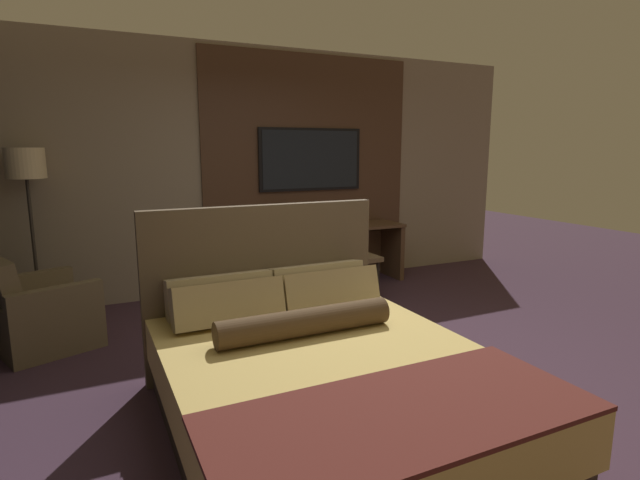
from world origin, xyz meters
TOP-DOWN VIEW (x-y plane):
  - ground_plane at (0.00, 0.00)m, footprint 16.00×16.00m
  - wall_back_tv_panel at (0.11, 2.59)m, footprint 7.20×0.09m
  - bed at (-0.64, -0.56)m, footprint 1.77×2.24m
  - desk at (0.71, 2.31)m, footprint 2.15×0.52m
  - tv at (0.71, 2.52)m, footprint 1.33×0.04m
  - desk_chair at (0.82, 1.70)m, footprint 0.49×0.49m
  - armchair_by_window at (-2.22, 1.56)m, footprint 0.93×0.95m
  - floor_lamp at (-2.28, 2.30)m, footprint 0.34×0.34m
  - vase_tall at (0.23, 2.26)m, footprint 0.13×0.13m

SIDE VIEW (x-z plane):
  - ground_plane at x=0.00m, z-range 0.00..0.00m
  - armchair_by_window at x=-2.22m, z-range -0.12..0.68m
  - bed at x=-0.64m, z-range -0.30..0.94m
  - desk at x=0.71m, z-range 0.14..0.87m
  - desk_chair at x=0.82m, z-range 0.09..1.01m
  - vase_tall at x=0.23m, z-range 0.72..1.02m
  - floor_lamp at x=-2.28m, z-range 0.56..2.22m
  - wall_back_tv_panel at x=0.11m, z-range 0.00..2.80m
  - tv at x=0.71m, z-range 1.14..1.89m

